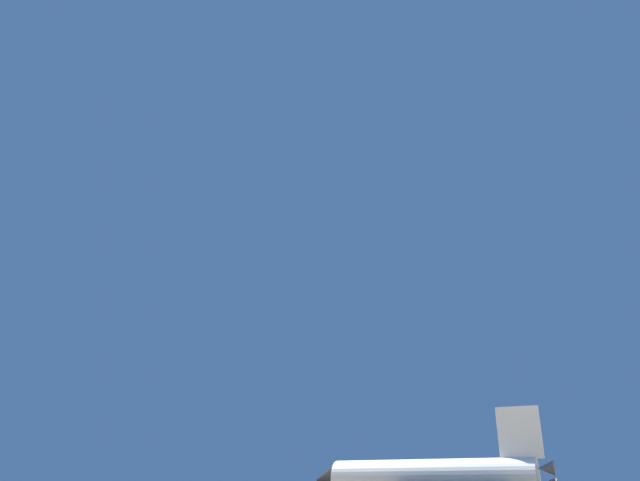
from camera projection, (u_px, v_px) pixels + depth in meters
The scene contains 1 object.
space_shuttle at pixel (429, 480), 97.43m from camera, with size 38.78×26.75×15.80m.
Camera 1 is at (-6.17, 107.40, 3.92)m, focal length 34.91 mm.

